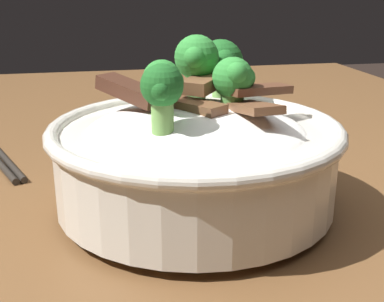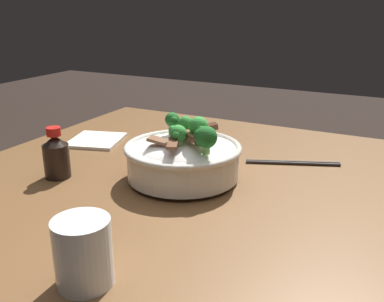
# 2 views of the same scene
# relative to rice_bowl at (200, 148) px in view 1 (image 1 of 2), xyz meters

# --- Properties ---
(dining_table) EXTENTS (1.22, 0.99, 0.77)m
(dining_table) POSITION_rel_rice_bowl_xyz_m (-0.11, -0.00, -0.17)
(dining_table) COLOR brown
(dining_table) RESTS_ON ground
(rice_bowl) EXTENTS (0.25, 0.25, 0.14)m
(rice_bowl) POSITION_rel_rice_bowl_xyz_m (0.00, 0.00, 0.00)
(rice_bowl) COLOR silver
(rice_bowl) RESTS_ON dining_table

